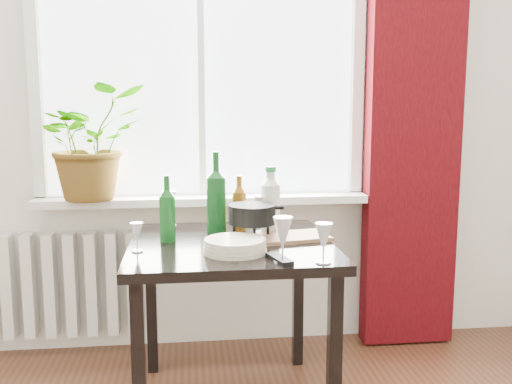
{
  "coord_description": "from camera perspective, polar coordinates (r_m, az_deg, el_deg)",
  "views": [
    {
      "loc": [
        -0.07,
        -0.81,
        1.31
      ],
      "look_at": [
        0.21,
        1.55,
        0.95
      ],
      "focal_mm": 40.0,
      "sensor_mm": 36.0,
      "label": 1
    }
  ],
  "objects": [
    {
      "name": "tv_remote",
      "position": [
        2.14,
        2.34,
        -6.7
      ],
      "size": [
        0.09,
        0.17,
        0.02
      ],
      "primitive_type": "cube",
      "rotation": [
        0.0,
        0.0,
        0.27
      ],
      "color": "black",
      "rests_on": "table"
    },
    {
      "name": "windowsill",
      "position": [
        3.0,
        -5.31,
        -0.76
      ],
      "size": [
        1.72,
        0.2,
        0.04
      ],
      "color": "silver",
      "rests_on": "ground"
    },
    {
      "name": "fondue_pot",
      "position": [
        2.43,
        -0.39,
        -3.08
      ],
      "size": [
        0.26,
        0.23,
        0.16
      ],
      "primitive_type": null,
      "rotation": [
        0.0,
        0.0,
        -0.12
      ],
      "color": "black",
      "rests_on": "table"
    },
    {
      "name": "wineglass_front_left",
      "position": [
        2.3,
        -11.82,
        -4.43
      ],
      "size": [
        0.05,
        0.05,
        0.12
      ],
      "primitive_type": null,
      "rotation": [
        0.0,
        0.0,
        -0.07
      ],
      "color": "white",
      "rests_on": "table"
    },
    {
      "name": "table",
      "position": [
        2.46,
        -2.53,
        -7.08
      ],
      "size": [
        0.85,
        0.85,
        0.74
      ],
      "color": "black",
      "rests_on": "ground"
    },
    {
      "name": "curtain",
      "position": [
        3.16,
        15.53,
        8.03
      ],
      "size": [
        0.5,
        0.12,
        2.56
      ],
      "color": "#330408",
      "rests_on": "ground"
    },
    {
      "name": "cutting_board",
      "position": [
        2.49,
        3.65,
        -4.51
      ],
      "size": [
        0.34,
        0.25,
        0.02
      ],
      "primitive_type": "cube",
      "rotation": [
        0.0,
        0.0,
        0.19
      ],
      "color": "#8F6240",
      "rests_on": "table"
    },
    {
      "name": "cleaning_bottle",
      "position": [
        2.58,
        1.44,
        -0.7
      ],
      "size": [
        0.11,
        0.11,
        0.31
      ],
      "primitive_type": null,
      "rotation": [
        0.0,
        0.0,
        0.34
      ],
      "color": "silver",
      "rests_on": "table"
    },
    {
      "name": "wineglass_far_right",
      "position": [
        2.11,
        6.77,
        -5.06
      ],
      "size": [
        0.08,
        0.08,
        0.15
      ],
      "primitive_type": null,
      "rotation": [
        0.0,
        0.0,
        0.28
      ],
      "color": "silver",
      "rests_on": "table"
    },
    {
      "name": "potted_plant",
      "position": [
        2.96,
        -16.19,
        4.8
      ],
      "size": [
        0.68,
        0.66,
        0.57
      ],
      "primitive_type": "imported",
      "rotation": [
        0.0,
        0.0,
        0.57
      ],
      "color": "#36741F",
      "rests_on": "windowsill"
    },
    {
      "name": "wine_bottle_right",
      "position": [
        2.58,
        -4.0,
        0.07
      ],
      "size": [
        0.1,
        0.1,
        0.38
      ],
      "primitive_type": null,
      "rotation": [
        0.0,
        0.0,
        0.09
      ],
      "color": "#0B3B13",
      "rests_on": "table"
    },
    {
      "name": "wine_bottle_left",
      "position": [
        2.44,
        -8.86,
        -1.63
      ],
      "size": [
        0.08,
        0.08,
        0.29
      ],
      "primitive_type": null,
      "rotation": [
        0.0,
        0.0,
        0.21
      ],
      "color": "#0D4714",
      "rests_on": "table"
    },
    {
      "name": "radiator",
      "position": [
        3.2,
        -18.91,
        -8.77
      ],
      "size": [
        0.8,
        0.1,
        0.55
      ],
      "color": "silver",
      "rests_on": "ground"
    },
    {
      "name": "plate_stack",
      "position": [
        2.25,
        -2.11,
        -5.4
      ],
      "size": [
        0.33,
        0.33,
        0.05
      ],
      "primitive_type": "cylinder",
      "rotation": [
        0.0,
        0.0,
        -0.37
      ],
      "color": "beige",
      "rests_on": "table"
    },
    {
      "name": "window",
      "position": [
        3.04,
        -5.56,
        14.02
      ],
      "size": [
        1.72,
        0.08,
        1.62
      ],
      "color": "white",
      "rests_on": "ground"
    },
    {
      "name": "wineglass_front_right",
      "position": [
        2.1,
        2.68,
        -4.72
      ],
      "size": [
        0.09,
        0.09,
        0.17
      ],
      "primitive_type": null,
      "rotation": [
        0.0,
        0.0,
        -0.3
      ],
      "color": "silver",
      "rests_on": "table"
    },
    {
      "name": "bottle_amber",
      "position": [
        2.62,
        -1.68,
        -1.07
      ],
      "size": [
        0.07,
        0.07,
        0.26
      ],
      "primitive_type": null,
      "rotation": [
        0.0,
        0.0,
        0.2
      ],
      "color": "brown",
      "rests_on": "table"
    },
    {
      "name": "wineglass_back_center",
      "position": [
        2.58,
        0.63,
        -2.2
      ],
      "size": [
        0.1,
        0.1,
        0.18
      ],
      "primitive_type": null,
      "rotation": [
        0.0,
        0.0,
        0.33
      ],
      "color": "silver",
      "rests_on": "table"
    },
    {
      "name": "wineglass_back_left",
      "position": [
        2.76,
        -8.68,
        -1.6
      ],
      "size": [
        0.08,
        0.08,
        0.17
      ],
      "primitive_type": null,
      "rotation": [
        0.0,
        0.0,
        -0.16
      ],
      "color": "#B5BBC3",
      "rests_on": "table"
    }
  ]
}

